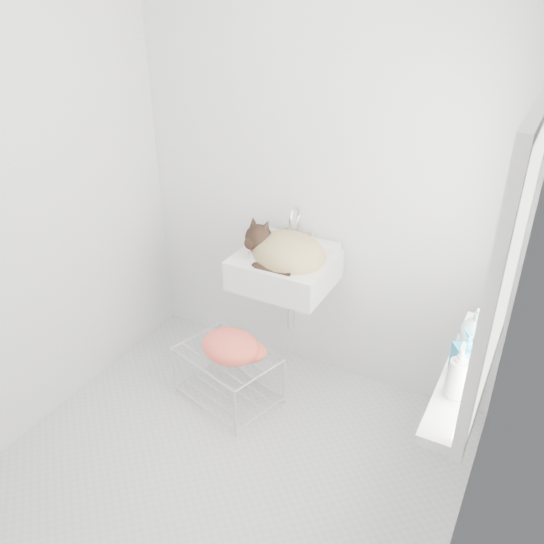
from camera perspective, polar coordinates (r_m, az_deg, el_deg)
The scene contains 15 objects.
floor at distance 3.08m, azimuth -4.36°, elevation -18.72°, with size 2.20×2.00×0.02m, color silver.
back_wall at distance 3.13m, azimuth 4.61°, elevation 9.79°, with size 2.20×0.02×2.50m, color silver.
right_wall at distance 2.00m, azimuth 22.04°, elevation -3.99°, with size 0.02×2.00×2.50m, color silver.
left_wall at distance 3.03m, azimuth -23.38°, elevation 6.78°, with size 0.02×2.00×2.50m, color silver.
window_glass at distance 2.13m, azimuth 22.91°, elevation 0.98°, with size 0.01×0.80×1.00m, color white.
window_frame at distance 2.13m, azimuth 22.52°, elevation 1.07°, with size 0.04×0.90×1.10m, color white.
windowsill at distance 2.40m, azimuth 18.80°, elevation -9.63°, with size 0.16×0.88×0.04m, color white.
sink at distance 3.10m, azimuth 1.27°, elevation 1.60°, with size 0.52×0.45×0.21m, color white.
faucet at distance 3.18m, azimuth 2.77°, elevation 5.15°, with size 0.19×0.13×0.19m, color silver, non-canonical shape.
cat at distance 3.06m, azimuth 1.35°, elevation 2.09°, with size 0.48×0.43×0.27m.
wire_rack at distance 3.35m, azimuth -4.41°, elevation -10.40°, with size 0.54×0.38×0.32m, color silver.
towel at distance 3.20m, azimuth -4.14°, elevation -8.05°, with size 0.35×0.24×0.14m, color orange.
bottle_a at distance 2.25m, azimuth 17.73°, elevation -11.72°, with size 0.07×0.07×0.19m, color silver.
bottle_b at distance 2.37m, azimuth 18.48°, elevation -9.64°, with size 0.09×0.09×0.19m, color teal.
bottle_c at distance 2.55m, azimuth 19.49°, elevation -6.81°, with size 0.13×0.13×0.17m, color silver.
Camera 1 is at (1.17, -1.73, 2.26)m, focal length 37.59 mm.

